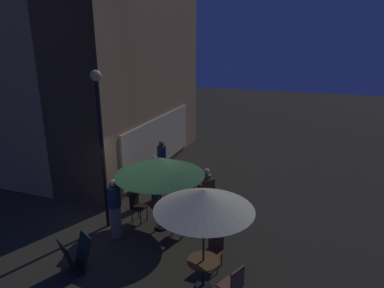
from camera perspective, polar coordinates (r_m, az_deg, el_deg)
name	(u,v)px	position (r m, az deg, el deg)	size (l,w,h in m)	color
ground_plane	(133,231)	(10.36, -9.92, -14.32)	(60.00, 60.00, 0.00)	#2F2B1F
cafe_building	(84,52)	(14.10, -17.78, 14.70)	(8.63, 8.18, 9.89)	tan
street_lamp_near_corner	(100,127)	(9.61, -15.31, 2.80)	(0.30, 0.30, 4.63)	black
menu_sandwich_board	(76,255)	(8.93, -19.14, -17.34)	(0.82, 0.79, 0.88)	black
cafe_table_0	(161,212)	(10.12, -5.30, -11.37)	(0.66, 0.66, 0.79)	black
cafe_table_1	(203,268)	(7.99, 1.92, -20.23)	(0.73, 0.73, 0.71)	black
cafe_table_2	(194,179)	(12.23, 0.40, -6.03)	(0.66, 0.66, 0.78)	black
patio_umbrella_0	(159,166)	(9.52, -5.53, -3.77)	(2.58, 2.58, 2.24)	black
patio_umbrella_1	(204,200)	(7.10, 2.06, -9.48)	(2.15, 2.15, 2.43)	black
cafe_chair_0	(137,205)	(10.58, -9.32, -10.11)	(0.46, 0.46, 0.90)	black
cafe_chair_1	(183,217)	(9.69, -1.60, -12.32)	(0.50, 0.50, 1.00)	brown
cafe_chair_2	(215,247)	(8.61, 3.90, -17.05)	(0.41, 0.41, 0.90)	brown
cafe_chair_3	(233,284)	(7.52, 7.05, -22.45)	(0.55, 0.55, 0.99)	brown
cafe_chair_4	(208,188)	(11.60, 2.71, -7.48)	(0.58, 0.58, 0.87)	brown
patron_seated_0	(206,182)	(11.64, 2.31, -6.51)	(0.48, 0.51, 1.21)	#4C1A19
patron_standing_1	(155,178)	(11.65, -6.30, -5.82)	(0.34, 0.34, 1.66)	#284033
patron_standing_2	(162,162)	(13.10, -5.14, -3.03)	(0.35, 0.35, 1.69)	#632D6E
patron_standing_3	(115,208)	(9.78, -12.95, -10.61)	(0.37, 0.37, 1.75)	gray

